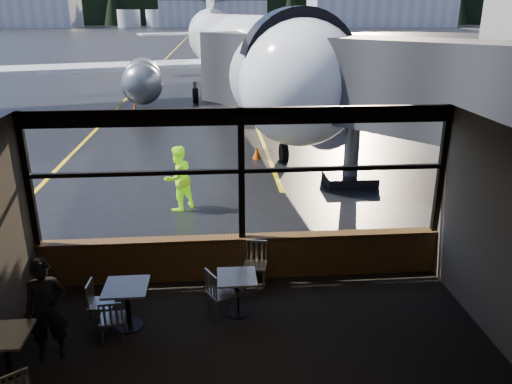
{
  "coord_description": "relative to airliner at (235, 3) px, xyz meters",
  "views": [
    {
      "loc": [
        -0.47,
        -9.05,
        5.14
      ],
      "look_at": [
        0.36,
        1.0,
        1.5
      ],
      "focal_mm": 35.0,
      "sensor_mm": 36.0,
      "label": 1
    }
  ],
  "objects": [
    {
      "name": "cone_nose",
      "position": [
        0.21,
        -11.89,
        -5.41
      ],
      "size": [
        0.33,
        0.33,
        0.45
      ],
      "primitive_type": "cone",
      "color": "#DF4207",
      "rests_on": "ground_plane"
    },
    {
      "name": "ground_crew",
      "position": [
        -2.35,
        -16.74,
        -4.74
      ],
      "size": [
        1.1,
        1.09,
        1.79
      ],
      "primitive_type": "imported",
      "rotation": [
        0.0,
        0.0,
        3.88
      ],
      "color": "#BFF219",
      "rests_on": "ground_plane"
    },
    {
      "name": "fuel_tank_a",
      "position": [
        -30.84,
        161.32,
        -2.64
      ],
      "size": [
        8.0,
        8.0,
        6.0
      ],
      "primitive_type": "cylinder",
      "color": "silver",
      "rests_on": "ground_plane"
    },
    {
      "name": "fuel_tank_c",
      "position": [
        -10.84,
        161.32,
        -2.64
      ],
      "size": [
        8.0,
        8.0,
        6.0
      ],
      "primitive_type": "cylinder",
      "color": "silver",
      "rests_on": "ground_plane"
    },
    {
      "name": "airliner",
      "position": [
        0.0,
        0.0,
        0.0
      ],
      "size": [
        34.1,
        39.64,
        11.27
      ],
      "primitive_type": null,
      "rotation": [
        0.0,
        0.0,
        0.09
      ],
      "color": "white",
      "rests_on": "ground_plane"
    },
    {
      "name": "cafe_table_left",
      "position": [
        -4.44,
        -23.42,
        -5.24
      ],
      "size": [
        0.72,
        0.72,
        0.8
      ],
      "primitive_type": null,
      "color": "gray",
      "rests_on": "carpet_floor"
    },
    {
      "name": "ceiling",
      "position": [
        -0.84,
        -23.68,
        -2.14
      ],
      "size": [
        8.0,
        6.0,
        0.04
      ],
      "primitive_type": "cube",
      "color": "#38332D",
      "rests_on": "ground"
    },
    {
      "name": "window_header",
      "position": [
        -0.84,
        -20.68,
        -2.29
      ],
      "size": [
        8.0,
        0.18,
        0.3
      ],
      "primitive_type": "cube",
      "color": "black",
      "rests_on": "ground"
    },
    {
      "name": "jet_bridge",
      "position": [
        2.76,
        -15.18,
        -3.13
      ],
      "size": [
        9.42,
        11.51,
        5.02
      ],
      "primitive_type": null,
      "color": "#2D2D2F",
      "rests_on": "ground_plane"
    },
    {
      "name": "chair_near_w",
      "position": [
        -1.28,
        -22.06,
        -5.15
      ],
      "size": [
        0.71,
        0.71,
        0.96
      ],
      "primitive_type": null,
      "rotation": [
        0.0,
        0.0,
        -1.09
      ],
      "color": "#B8B2A6",
      "rests_on": "carpet_floor"
    },
    {
      "name": "cafe_table_mid",
      "position": [
        -2.89,
        -22.22,
        -5.24
      ],
      "size": [
        0.73,
        0.73,
        0.8
      ],
      "primitive_type": null,
      "color": "#A39E96",
      "rests_on": "carpet_floor"
    },
    {
      "name": "chair_mid_s",
      "position": [
        -3.07,
        -22.6,
        -5.22
      ],
      "size": [
        0.5,
        0.5,
        0.83
      ],
      "primitive_type": null,
      "rotation": [
        0.0,
        0.0,
        0.1
      ],
      "color": "#ACA79B",
      "rests_on": "carpet_floor"
    },
    {
      "name": "hangar_mid",
      "position": [
        -0.84,
        164.32,
        -0.64
      ],
      "size": [
        38.0,
        15.0,
        10.0
      ],
      "primitive_type": null,
      "color": "silver",
      "rests_on": "ground_plane"
    },
    {
      "name": "chair_mid_w",
      "position": [
        -3.32,
        -22.16,
        -5.2
      ],
      "size": [
        0.5,
        0.5,
        0.87
      ],
      "primitive_type": null,
      "rotation": [
        0.0,
        0.0,
        -1.62
      ],
      "color": "#B8B4A6",
      "rests_on": "carpet_floor"
    },
    {
      "name": "carpet_floor",
      "position": [
        -0.84,
        -23.68,
        -5.63
      ],
      "size": [
        8.0,
        6.0,
        0.01
      ],
      "primitive_type": "cube",
      "color": "black",
      "rests_on": "ground"
    },
    {
      "name": "window_transom",
      "position": [
        -0.84,
        -20.68,
        -3.34
      ],
      "size": [
        8.0,
        0.1,
        0.08
      ],
      "primitive_type": "cube",
      "color": "black",
      "rests_on": "ground"
    },
    {
      "name": "cafe_table_near",
      "position": [
        -1.0,
        -21.96,
        -5.26
      ],
      "size": [
        0.69,
        0.69,
        0.76
      ],
      "primitive_type": null,
      "color": "#A7A39A",
      "rests_on": "carpet_floor"
    },
    {
      "name": "chair_near_n",
      "position": [
        -0.61,
        -21.08,
        -5.17
      ],
      "size": [
        0.61,
        0.61,
        0.94
      ],
      "primitive_type": null,
      "rotation": [
        0.0,
        0.0,
        2.93
      ],
      "color": "#B0AA9E",
      "rests_on": "carpet_floor"
    },
    {
      "name": "hangar_left",
      "position": [
        -70.84,
        159.32,
        -0.14
      ],
      "size": [
        45.0,
        18.0,
        11.0
      ],
      "primitive_type": null,
      "color": "silver",
      "rests_on": "ground_plane"
    },
    {
      "name": "passenger",
      "position": [
        -3.96,
        -22.93,
        -4.78
      ],
      "size": [
        0.71,
        0.56,
        1.71
      ],
      "primitive_type": "imported",
      "rotation": [
        0.0,
        0.0,
        0.28
      ],
      "color": "black",
      "rests_on": "carpet_floor"
    },
    {
      "name": "cone_wing",
      "position": [
        -5.61,
        -2.35,
        -5.38
      ],
      "size": [
        0.37,
        0.37,
        0.52
      ],
      "primitive_type": "cone",
      "color": "#E94E07",
      "rests_on": "ground_plane"
    },
    {
      "name": "mullion_centre",
      "position": [
        -0.84,
        -20.68,
        -3.44
      ],
      "size": [
        0.12,
        0.12,
        2.6
      ],
      "primitive_type": "cube",
      "color": "black",
      "rests_on": "ground"
    },
    {
      "name": "hangar_right",
      "position": [
        59.16,
        157.32,
        0.36
      ],
      "size": [
        50.0,
        20.0,
        12.0
      ],
      "primitive_type": null,
      "color": "silver",
      "rests_on": "ground_plane"
    },
    {
      "name": "fuel_tank_b",
      "position": [
        -20.84,
        161.32,
        -2.64
      ],
      "size": [
        8.0,
        8.0,
        6.0
      ],
      "primitive_type": "cylinder",
      "color": "silver",
      "rests_on": "ground_plane"
    },
    {
      "name": "mullion_left",
      "position": [
        -4.79,
        -20.68,
        -3.44
      ],
      "size": [
        0.12,
        0.12,
        2.6
      ],
      "primitive_type": "cube",
      "color": "black",
      "rests_on": "ground"
    },
    {
      "name": "ground_plane",
      "position": [
        -0.84,
        99.32,
        -5.64
      ],
      "size": [
        520.0,
        520.0,
        0.0
      ],
      "primitive_type": "plane",
      "color": "black",
      "rests_on": "ground"
    },
    {
      "name": "mullion_right",
      "position": [
        3.11,
        -20.68,
        -3.44
      ],
      "size": [
        0.12,
        0.12,
        2.6
      ],
      "primitive_type": "cube",
      "color": "black",
      "rests_on": "ground"
    },
    {
      "name": "treeline",
      "position": [
        -0.84,
        189.32,
        0.36
      ],
      "size": [
        360.0,
        3.0,
        12.0
      ],
      "primitive_type": "cube",
      "color": "black",
      "rests_on": "ground_plane"
    },
    {
      "name": "window_sill",
      "position": [
        -0.84,
        -20.68,
        -5.19
      ],
      "size": [
        8.0,
        0.28,
        0.9
      ],
      "primitive_type": "cube",
      "color": "#4E3117",
      "rests_on": "ground"
    }
  ]
}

